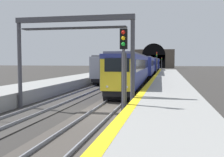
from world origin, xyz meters
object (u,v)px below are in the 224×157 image
object	(u,v)px
railway_signal_mid	(157,62)
train_adjacent_platform	(124,66)
railway_signal_far	(162,62)
overhead_signal_gantry	(73,39)
train_main_approaching	(149,65)
railway_signal_near	(124,67)

from	to	relation	value
railway_signal_mid	train_adjacent_platform	bearing A→B (deg)	-48.37
railway_signal_far	overhead_signal_gantry	bearing A→B (deg)	-2.48
train_adjacent_platform	railway_signal_mid	distance (m)	8.38
train_main_approaching	train_adjacent_platform	world-z (taller)	train_adjacent_platform
railway_signal_mid	railway_signal_far	xyz separation A→B (m)	(52.04, 0.00, -0.26)
train_adjacent_platform	railway_signal_near	xyz separation A→B (m)	(-38.50, -6.23, 0.69)
railway_signal_mid	overhead_signal_gantry	world-z (taller)	overhead_signal_gantry
train_adjacent_platform	overhead_signal_gantry	bearing A→B (deg)	-176.56
railway_signal_far	train_adjacent_platform	bearing A→B (deg)	-6.18
train_adjacent_platform	overhead_signal_gantry	size ratio (longest dim) A/B	4.56
railway_signal_near	overhead_signal_gantry	distance (m)	5.64
overhead_signal_gantry	railway_signal_near	bearing A→B (deg)	-131.44
train_main_approaching	railway_signal_mid	bearing A→B (deg)	21.58
railway_signal_mid	overhead_signal_gantry	size ratio (longest dim) A/B	0.63
train_adjacent_platform	railway_signal_mid	world-z (taller)	railway_signal_mid
train_main_approaching	railway_signal_far	xyz separation A→B (m)	(47.80, -1.79, 0.54)
railway_signal_mid	overhead_signal_gantry	xyz separation A→B (m)	(-40.50, 4.01, 1.65)
railway_signal_far	railway_signal_near	bearing A→B (deg)	0.00
train_adjacent_platform	railway_signal_far	distance (m)	57.91
railway_signal_near	train_adjacent_platform	bearing A→B (deg)	-170.81
train_adjacent_platform	train_main_approaching	bearing A→B (deg)	-24.66
train_main_approaching	overhead_signal_gantry	xyz separation A→B (m)	(-44.74, 2.22, 2.46)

